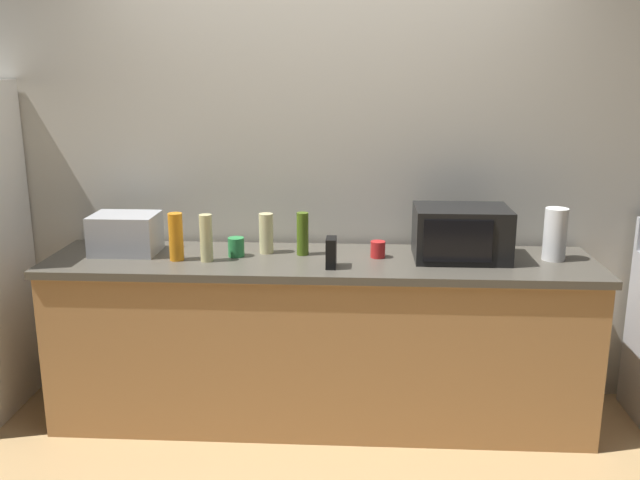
% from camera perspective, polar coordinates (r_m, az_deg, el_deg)
% --- Properties ---
extents(ground_plane, '(8.00, 8.00, 0.00)m').
position_cam_1_polar(ground_plane, '(3.56, -0.38, -17.43)').
color(ground_plane, tan).
extents(back_wall, '(6.40, 0.10, 2.70)m').
position_cam_1_polar(back_wall, '(3.88, 0.35, 6.51)').
color(back_wall, beige).
rests_on(back_wall, ground_plane).
extents(counter_run, '(2.84, 0.64, 0.90)m').
position_cam_1_polar(counter_run, '(3.71, 0.00, -8.23)').
color(counter_run, '#B27F4C').
rests_on(counter_run, ground_plane).
extents(microwave, '(0.48, 0.35, 0.27)m').
position_cam_1_polar(microwave, '(3.61, 11.59, 0.56)').
color(microwave, black).
rests_on(microwave, counter_run).
extents(toaster_oven, '(0.34, 0.26, 0.21)m').
position_cam_1_polar(toaster_oven, '(3.80, -15.79, 0.51)').
color(toaster_oven, '#B7BABF').
rests_on(toaster_oven, counter_run).
extents(paper_towel_roll, '(0.12, 0.12, 0.27)m').
position_cam_1_polar(paper_towel_roll, '(3.72, 18.87, 0.45)').
color(paper_towel_roll, white).
rests_on(paper_towel_roll, counter_run).
extents(cordless_phone, '(0.05, 0.11, 0.15)m').
position_cam_1_polar(cordless_phone, '(3.40, 0.93, -1.05)').
color(cordless_phone, black).
rests_on(cordless_phone, counter_run).
extents(bottle_hand_soap, '(0.08, 0.08, 0.21)m').
position_cam_1_polar(bottle_hand_soap, '(3.67, -4.47, 0.56)').
color(bottle_hand_soap, beige).
rests_on(bottle_hand_soap, counter_run).
extents(bottle_dish_soap, '(0.07, 0.07, 0.25)m').
position_cam_1_polar(bottle_dish_soap, '(3.59, -11.83, 0.26)').
color(bottle_dish_soap, orange).
rests_on(bottle_dish_soap, counter_run).
extents(bottle_vinegar, '(0.06, 0.06, 0.24)m').
position_cam_1_polar(bottle_vinegar, '(3.54, -9.40, 0.17)').
color(bottle_vinegar, beige).
rests_on(bottle_vinegar, counter_run).
extents(bottle_olive_oil, '(0.06, 0.06, 0.23)m').
position_cam_1_polar(bottle_olive_oil, '(3.62, -1.45, 0.52)').
color(bottle_olive_oil, '#4C6B19').
rests_on(bottle_olive_oil, counter_run).
extents(mug_red, '(0.08, 0.08, 0.09)m').
position_cam_1_polar(mug_red, '(3.59, 4.81, -0.78)').
color(mug_red, red).
rests_on(mug_red, counter_run).
extents(mug_green, '(0.09, 0.09, 0.10)m').
position_cam_1_polar(mug_green, '(3.63, -6.95, -0.58)').
color(mug_green, '#2D8C47').
rests_on(mug_green, counter_run).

